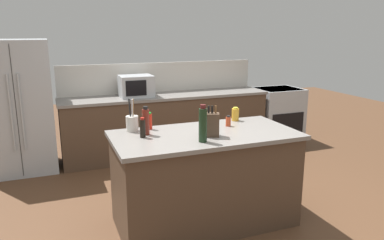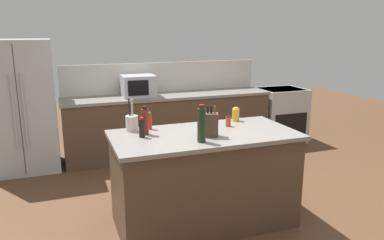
{
  "view_description": "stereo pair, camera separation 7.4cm",
  "coord_description": "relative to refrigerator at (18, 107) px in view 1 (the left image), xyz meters",
  "views": [
    {
      "loc": [
        -1.37,
        -3.18,
        1.92
      ],
      "look_at": [
        0.0,
        0.35,
        0.99
      ],
      "focal_mm": 35.0,
      "sensor_mm": 36.0,
      "label": 1
    },
    {
      "loc": [
        -1.3,
        -3.2,
        1.92
      ],
      "look_at": [
        0.0,
        0.35,
        0.99
      ],
      "focal_mm": 35.0,
      "sensor_mm": 36.0,
      "label": 2
    }
  ],
  "objects": [
    {
      "name": "back_counter_run",
      "position": [
        2.07,
        -0.05,
        -0.42
      ],
      "size": [
        3.18,
        0.66,
        0.94
      ],
      "color": "#4C3828",
      "rests_on": "ground_plane"
    },
    {
      "name": "spice_jar_paprika",
      "position": [
        2.1,
        -2.09,
        0.1
      ],
      "size": [
        0.05,
        0.05,
        0.11
      ],
      "color": "#B73D1E",
      "rests_on": "kitchen_island"
    },
    {
      "name": "wall_backsplash",
      "position": [
        2.07,
        0.27,
        0.28
      ],
      "size": [
        3.14,
        0.03,
        0.46
      ],
      "primitive_type": "cube",
      "color": "beige",
      "rests_on": "back_counter_run"
    },
    {
      "name": "refrigerator",
      "position": [
        0.0,
        0.0,
        0.0
      ],
      "size": [
        0.88,
        0.75,
        1.78
      ],
      "color": "#ADB2B7",
      "rests_on": "ground_plane"
    },
    {
      "name": "utensil_crock",
      "position": [
        1.13,
        -1.92,
        0.13
      ],
      "size": [
        0.12,
        0.12,
        0.32
      ],
      "color": "beige",
      "rests_on": "kitchen_island"
    },
    {
      "name": "hot_sauce_bottle",
      "position": [
        1.31,
        -1.92,
        0.13
      ],
      "size": [
        0.05,
        0.05,
        0.17
      ],
      "color": "red",
      "rests_on": "kitchen_island"
    },
    {
      "name": "microwave",
      "position": [
        1.61,
        -0.05,
        0.2
      ],
      "size": [
        0.48,
        0.39,
        0.31
      ],
      "color": "#ADB2B7",
      "rests_on": "back_counter_run"
    },
    {
      "name": "wine_bottle",
      "position": [
        1.64,
        -2.5,
        0.21
      ],
      "size": [
        0.07,
        0.07,
        0.34
      ],
      "color": "black",
      "rests_on": "kitchen_island"
    },
    {
      "name": "range_oven",
      "position": [
        4.08,
        -0.05,
        -0.42
      ],
      "size": [
        0.76,
        0.65,
        0.92
      ],
      "color": "#ADB2B7",
      "rests_on": "ground_plane"
    },
    {
      "name": "vinegar_bottle",
      "position": [
        1.23,
        -2.09,
        0.18
      ],
      "size": [
        0.07,
        0.07,
        0.27
      ],
      "color": "maroon",
      "rests_on": "kitchen_island"
    },
    {
      "name": "ground_plane",
      "position": [
        1.77,
        -2.25,
        -0.89
      ],
      "size": [
        14.0,
        14.0,
        0.0
      ],
      "primitive_type": "plane",
      "color": "brown"
    },
    {
      "name": "kitchen_island",
      "position": [
        1.77,
        -2.25,
        -0.42
      ],
      "size": [
        1.78,
        0.9,
        0.94
      ],
      "color": "#4C3828",
      "rests_on": "ground_plane"
    },
    {
      "name": "knife_block",
      "position": [
        1.78,
        -2.37,
        0.16
      ],
      "size": [
        0.16,
        0.14,
        0.29
      ],
      "rotation": [
        0.0,
        0.0,
        -0.38
      ],
      "color": "#4C3828",
      "rests_on": "kitchen_island"
    },
    {
      "name": "soy_sauce_bottle",
      "position": [
        1.18,
        -2.18,
        0.14
      ],
      "size": [
        0.05,
        0.05,
        0.19
      ],
      "color": "black",
      "rests_on": "kitchen_island"
    },
    {
      "name": "honey_jar",
      "position": [
        2.27,
        -1.91,
        0.12
      ],
      "size": [
        0.08,
        0.08,
        0.15
      ],
      "color": "gold",
      "rests_on": "kitchen_island"
    }
  ]
}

